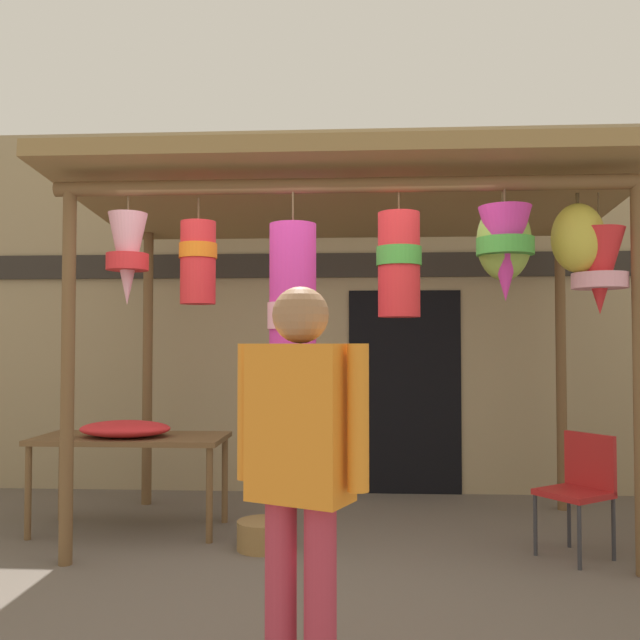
{
  "coord_description": "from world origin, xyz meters",
  "views": [
    {
      "loc": [
        0.38,
        -4.51,
        1.47
      ],
      "look_at": [
        0.04,
        1.12,
        1.67
      ],
      "focal_mm": 38.29,
      "sensor_mm": 36.0,
      "label": 1
    }
  ],
  "objects_px": {
    "flower_heap_on_table": "(127,429)",
    "folding_chair": "(581,483)",
    "display_table": "(131,445)",
    "wicker_basket_by_table": "(264,535)",
    "vendor_in_orange": "(300,459)"
  },
  "relations": [
    {
      "from": "wicker_basket_by_table",
      "to": "vendor_in_orange",
      "type": "xyz_separation_m",
      "value": [
        0.45,
        -2.16,
        0.91
      ]
    },
    {
      "from": "flower_heap_on_table",
      "to": "wicker_basket_by_table",
      "type": "distance_m",
      "value": 1.38
    },
    {
      "from": "flower_heap_on_table",
      "to": "folding_chair",
      "type": "relative_size",
      "value": 0.84
    },
    {
      "from": "flower_heap_on_table",
      "to": "folding_chair",
      "type": "height_order",
      "value": "flower_heap_on_table"
    },
    {
      "from": "flower_heap_on_table",
      "to": "vendor_in_orange",
      "type": "relative_size",
      "value": 0.42
    },
    {
      "from": "wicker_basket_by_table",
      "to": "flower_heap_on_table",
      "type": "bearing_deg",
      "value": 162.89
    },
    {
      "from": "display_table",
      "to": "folding_chair",
      "type": "relative_size",
      "value": 1.76
    },
    {
      "from": "folding_chair",
      "to": "flower_heap_on_table",
      "type": "bearing_deg",
      "value": 173.5
    },
    {
      "from": "folding_chair",
      "to": "vendor_in_orange",
      "type": "xyz_separation_m",
      "value": [
        -1.77,
        -2.13,
        0.51
      ]
    },
    {
      "from": "display_table",
      "to": "vendor_in_orange",
      "type": "bearing_deg",
      "value": -58.66
    },
    {
      "from": "display_table",
      "to": "flower_heap_on_table",
      "type": "bearing_deg",
      "value": -103.19
    },
    {
      "from": "flower_heap_on_table",
      "to": "folding_chair",
      "type": "bearing_deg",
      "value": -6.5
    },
    {
      "from": "folding_chair",
      "to": "wicker_basket_by_table",
      "type": "xyz_separation_m",
      "value": [
        -2.22,
        0.03,
        -0.4
      ]
    },
    {
      "from": "display_table",
      "to": "wicker_basket_by_table",
      "type": "distance_m",
      "value": 1.32
    },
    {
      "from": "flower_heap_on_table",
      "to": "vendor_in_orange",
      "type": "xyz_separation_m",
      "value": [
        1.58,
        -2.51,
        0.2
      ]
    }
  ]
}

